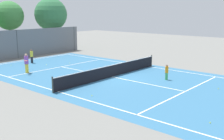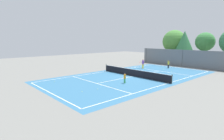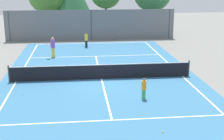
{
  "view_description": "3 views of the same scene",
  "coord_description": "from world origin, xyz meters",
  "px_view_note": "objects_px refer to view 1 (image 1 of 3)",
  "views": [
    {
      "loc": [
        -16.43,
        -14.05,
        5.21
      ],
      "look_at": [
        -0.82,
        -0.71,
        0.81
      ],
      "focal_mm": 44.01,
      "sensor_mm": 36.0,
      "label": 1
    },
    {
      "loc": [
        16.33,
        -18.72,
        5.02
      ],
      "look_at": [
        -0.99,
        -3.13,
        1.12
      ],
      "focal_mm": 28.8,
      "sensor_mm": 36.0,
      "label": 2
    },
    {
      "loc": [
        -1.49,
        -20.04,
        6.41
      ],
      "look_at": [
        0.56,
        -1.22,
        0.95
      ],
      "focal_mm": 51.32,
      "sensor_mm": 36.0,
      "label": 3
    }
  ],
  "objects_px": {
    "player_1": "(167,72)",
    "tennis_ball_7": "(70,63)",
    "tennis_ball_8": "(91,75)",
    "tennis_ball_2": "(11,65)",
    "tennis_ball_1": "(210,123)",
    "tennis_ball_4": "(46,65)",
    "tennis_ball_6": "(92,96)",
    "tennis_ball_3": "(218,89)",
    "tennis_ball_5": "(124,63)",
    "player_2": "(32,56)",
    "ball_crate": "(99,74)",
    "player_0": "(26,63)"
  },
  "relations": [
    {
      "from": "player_1",
      "to": "tennis_ball_7",
      "type": "height_order",
      "value": "player_1"
    },
    {
      "from": "tennis_ball_8",
      "to": "tennis_ball_7",
      "type": "bearing_deg",
      "value": 65.9
    },
    {
      "from": "player_1",
      "to": "tennis_ball_2",
      "type": "bearing_deg",
      "value": 108.44
    },
    {
      "from": "tennis_ball_1",
      "to": "tennis_ball_4",
      "type": "bearing_deg",
      "value": 78.21
    },
    {
      "from": "tennis_ball_2",
      "to": "tennis_ball_6",
      "type": "distance_m",
      "value": 13.17
    },
    {
      "from": "tennis_ball_3",
      "to": "tennis_ball_5",
      "type": "bearing_deg",
      "value": 73.23
    },
    {
      "from": "tennis_ball_3",
      "to": "tennis_ball_1",
      "type": "bearing_deg",
      "value": -163.55
    },
    {
      "from": "tennis_ball_2",
      "to": "tennis_ball_8",
      "type": "relative_size",
      "value": 1.0
    },
    {
      "from": "tennis_ball_5",
      "to": "tennis_ball_8",
      "type": "distance_m",
      "value": 6.06
    },
    {
      "from": "player_1",
      "to": "player_2",
      "type": "height_order",
      "value": "player_2"
    },
    {
      "from": "ball_crate",
      "to": "tennis_ball_7",
      "type": "bearing_deg",
      "value": 70.82
    },
    {
      "from": "tennis_ball_2",
      "to": "player_0",
      "type": "bearing_deg",
      "value": -100.98
    },
    {
      "from": "ball_crate",
      "to": "tennis_ball_5",
      "type": "bearing_deg",
      "value": 17.29
    },
    {
      "from": "tennis_ball_8",
      "to": "ball_crate",
      "type": "bearing_deg",
      "value": -63.27
    },
    {
      "from": "tennis_ball_7",
      "to": "player_2",
      "type": "bearing_deg",
      "value": 127.83
    },
    {
      "from": "player_2",
      "to": "tennis_ball_1",
      "type": "relative_size",
      "value": 21.29
    },
    {
      "from": "tennis_ball_1",
      "to": "tennis_ball_4",
      "type": "xyz_separation_m",
      "value": [
        3.73,
        17.86,
        0.0
      ]
    },
    {
      "from": "player_1",
      "to": "tennis_ball_5",
      "type": "relative_size",
      "value": 18.14
    },
    {
      "from": "ball_crate",
      "to": "tennis_ball_4",
      "type": "xyz_separation_m",
      "value": [
        -0.02,
        7.12,
        -0.15
      ]
    },
    {
      "from": "player_0",
      "to": "player_2",
      "type": "bearing_deg",
      "value": 51.37
    },
    {
      "from": "tennis_ball_1",
      "to": "tennis_ball_2",
      "type": "height_order",
      "value": "same"
    },
    {
      "from": "tennis_ball_8",
      "to": "tennis_ball_4",
      "type": "bearing_deg",
      "value": 87.33
    },
    {
      "from": "tennis_ball_7",
      "to": "tennis_ball_8",
      "type": "bearing_deg",
      "value": -114.1
    },
    {
      "from": "player_1",
      "to": "tennis_ball_2",
      "type": "height_order",
      "value": "player_1"
    },
    {
      "from": "tennis_ball_2",
      "to": "tennis_ball_7",
      "type": "relative_size",
      "value": 1.0
    },
    {
      "from": "player_0",
      "to": "tennis_ball_5",
      "type": "relative_size",
      "value": 25.22
    },
    {
      "from": "tennis_ball_1",
      "to": "tennis_ball_8",
      "type": "height_order",
      "value": "same"
    },
    {
      "from": "tennis_ball_4",
      "to": "tennis_ball_8",
      "type": "bearing_deg",
      "value": -92.67
    },
    {
      "from": "player_2",
      "to": "tennis_ball_4",
      "type": "height_order",
      "value": "player_2"
    },
    {
      "from": "player_2",
      "to": "tennis_ball_2",
      "type": "height_order",
      "value": "player_2"
    },
    {
      "from": "player_1",
      "to": "player_2",
      "type": "xyz_separation_m",
      "value": [
        -2.7,
        14.1,
        0.11
      ]
    },
    {
      "from": "player_0",
      "to": "ball_crate",
      "type": "height_order",
      "value": "player_0"
    },
    {
      "from": "player_2",
      "to": "tennis_ball_7",
      "type": "xyz_separation_m",
      "value": [
        2.41,
        -3.1,
        -0.69
      ]
    },
    {
      "from": "ball_crate",
      "to": "tennis_ball_5",
      "type": "distance_m",
      "value": 5.91
    },
    {
      "from": "tennis_ball_6",
      "to": "tennis_ball_8",
      "type": "height_order",
      "value": "same"
    },
    {
      "from": "player_0",
      "to": "tennis_ball_6",
      "type": "bearing_deg",
      "value": -97.25
    },
    {
      "from": "player_1",
      "to": "ball_crate",
      "type": "bearing_deg",
      "value": 116.07
    },
    {
      "from": "tennis_ball_1",
      "to": "player_1",
      "type": "bearing_deg",
      "value": 43.47
    },
    {
      "from": "tennis_ball_3",
      "to": "tennis_ball_6",
      "type": "xyz_separation_m",
      "value": [
        -6.77,
        5.46,
        0.0
      ]
    },
    {
      "from": "player_2",
      "to": "ball_crate",
      "type": "height_order",
      "value": "player_2"
    },
    {
      "from": "tennis_ball_1",
      "to": "tennis_ball_6",
      "type": "bearing_deg",
      "value": 94.71
    },
    {
      "from": "player_0",
      "to": "player_2",
      "type": "relative_size",
      "value": 1.18
    },
    {
      "from": "tennis_ball_2",
      "to": "tennis_ball_8",
      "type": "bearing_deg",
      "value": -76.76
    },
    {
      "from": "tennis_ball_2",
      "to": "tennis_ball_1",
      "type": "bearing_deg",
      "value": -93.74
    },
    {
      "from": "ball_crate",
      "to": "tennis_ball_1",
      "type": "height_order",
      "value": "ball_crate"
    },
    {
      "from": "player_0",
      "to": "tennis_ball_5",
      "type": "distance_m",
      "value": 9.65
    },
    {
      "from": "ball_crate",
      "to": "tennis_ball_1",
      "type": "bearing_deg",
      "value": -109.22
    },
    {
      "from": "tennis_ball_8",
      "to": "tennis_ball_6",
      "type": "bearing_deg",
      "value": -134.48
    },
    {
      "from": "player_1",
      "to": "tennis_ball_8",
      "type": "height_order",
      "value": "player_1"
    },
    {
      "from": "tennis_ball_6",
      "to": "tennis_ball_5",
      "type": "bearing_deg",
      "value": 27.6
    }
  ]
}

